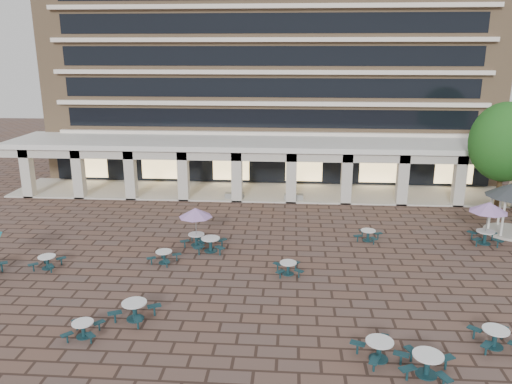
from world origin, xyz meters
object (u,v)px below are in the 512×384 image
picnic_table_1 (83,328)px  picnic_table_2 (379,348)px  picnic_table_3 (427,363)px  planter_left (235,194)px  planter_right (294,194)px

picnic_table_1 → picnic_table_2: bearing=-4.9°
picnic_table_3 → planter_left: planter_left is taller
picnic_table_2 → planter_left: bearing=87.1°
picnic_table_2 → picnic_table_1: bearing=152.9°
picnic_table_3 → planter_left: 23.82m
picnic_table_2 → planter_right: size_ratio=1.46×
picnic_table_2 → picnic_table_3: 1.79m
picnic_table_3 → planter_right: bearing=121.6°
picnic_table_1 → picnic_table_2: picnic_table_2 is taller
picnic_table_2 → picnic_table_3: (1.59, -0.83, 0.02)m
picnic_table_1 → planter_right: planter_right is taller
planter_right → planter_left: bearing=180.0°
planter_right → picnic_table_2: bearing=-81.3°
picnic_table_3 → picnic_table_1: bearing=-167.4°
picnic_table_2 → planter_left: size_ratio=1.46×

